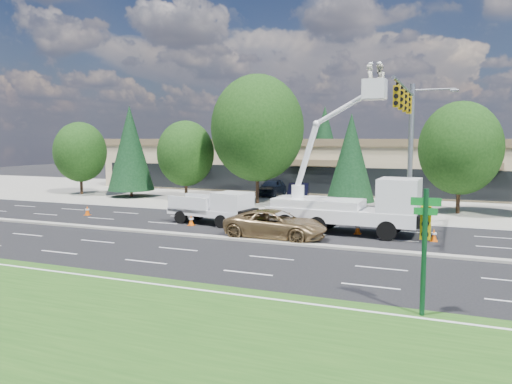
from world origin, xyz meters
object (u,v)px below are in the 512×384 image
at_px(street_sign_pole, 425,238).
at_px(bucket_truck, 353,199).
at_px(utility_pickup, 215,211).
at_px(signal_mast, 409,130).
at_px(minivan, 276,224).

xyz_separation_m(street_sign_pole, bucket_truck, (-4.67, 12.58, -0.40)).
relative_size(street_sign_pole, bucket_truck, 0.41).
relative_size(utility_pickup, bucket_truck, 0.60).
bearing_deg(signal_mast, bucket_truck, -133.19).
distance_m(signal_mast, utility_pickup, 13.05).
bearing_deg(bucket_truck, street_sign_pole, -67.37).
bearing_deg(signal_mast, utility_pickup, -165.93).
xyz_separation_m(signal_mast, minivan, (-6.41, -5.80, -5.27)).
relative_size(street_sign_pole, minivan, 0.70).
bearing_deg(utility_pickup, street_sign_pole, -33.30).
xyz_separation_m(signal_mast, street_sign_pole, (1.97, -15.45, -3.61)).
height_order(street_sign_pole, bucket_truck, bucket_truck).
bearing_deg(street_sign_pole, utility_pickup, 137.31).
bearing_deg(utility_pickup, signal_mast, 23.47).
bearing_deg(street_sign_pole, bucket_truck, 110.36).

